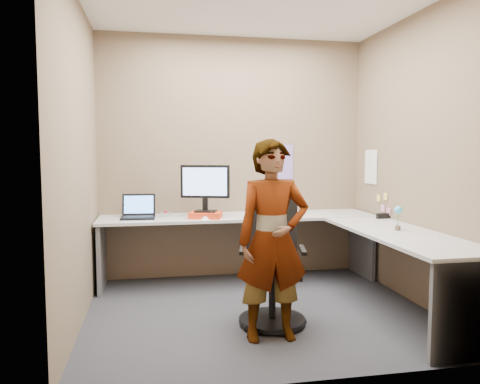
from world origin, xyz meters
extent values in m
plane|color=#29292F|center=(0.00, 0.00, 0.00)|extent=(3.00, 3.00, 0.00)
plane|color=brown|center=(0.00, 1.30, 1.35)|extent=(3.00, 0.00, 3.00)
plane|color=brown|center=(1.50, 0.00, 1.35)|extent=(0.00, 2.70, 2.70)
plane|color=brown|center=(-1.50, 0.00, 1.35)|extent=(0.00, 2.70, 2.70)
cube|color=#A9A9A9|center=(0.00, 0.98, 0.71)|extent=(2.96, 0.65, 0.03)
cube|color=#A9A9A9|center=(1.18, -0.32, 0.71)|extent=(0.65, 1.91, 0.03)
cube|color=#59595B|center=(-1.44, 0.98, 0.35)|extent=(0.04, 0.60, 0.70)
cube|color=#59595B|center=(1.44, 0.98, 0.35)|extent=(0.04, 0.60, 0.70)
cube|color=#59595B|center=(1.18, -1.24, 0.35)|extent=(0.60, 0.04, 0.70)
cube|color=red|center=(-0.37, 0.85, 0.76)|extent=(0.38, 0.32, 0.06)
cube|color=black|center=(-0.37, 0.85, 0.80)|extent=(0.25, 0.21, 0.02)
cube|color=black|center=(-0.37, 0.87, 0.87)|extent=(0.06, 0.06, 0.13)
cube|color=black|center=(-0.37, 0.87, 1.11)|extent=(0.50, 0.19, 0.34)
cube|color=#80A1DE|center=(-0.38, 0.85, 1.11)|extent=(0.44, 0.14, 0.29)
cube|color=black|center=(-1.06, 0.94, 0.74)|extent=(0.36, 0.27, 0.02)
cube|color=black|center=(-1.06, 1.06, 0.86)|extent=(0.35, 0.09, 0.22)
cube|color=#4886E5|center=(-1.06, 1.06, 0.86)|extent=(0.30, 0.07, 0.18)
cube|color=#B7B7BC|center=(-0.78, 1.00, 0.75)|extent=(0.12, 0.08, 0.04)
sphere|color=#AF0B22|center=(-0.78, 0.99, 0.78)|extent=(0.04, 0.04, 0.04)
cone|color=white|center=(-0.38, 0.75, 0.76)|extent=(0.10, 0.10, 0.06)
cube|color=black|center=(1.43, 0.47, 0.76)|extent=(0.15, 0.05, 0.05)
cylinder|color=brown|center=(1.20, -0.22, 0.75)|extent=(0.05, 0.05, 0.04)
cylinder|color=#338C3F|center=(1.20, -0.22, 0.84)|extent=(0.01, 0.01, 0.14)
sphere|color=#42BCEA|center=(1.20, -0.22, 0.91)|extent=(0.07, 0.07, 0.07)
cube|color=#846BB7|center=(0.55, 1.29, 1.30)|extent=(0.30, 0.01, 0.40)
cube|color=white|center=(1.49, 0.90, 1.25)|extent=(0.01, 0.28, 0.38)
cube|color=#F2E059|center=(1.49, 0.55, 0.95)|extent=(0.01, 0.07, 0.07)
cube|color=pink|center=(1.49, 0.60, 0.82)|extent=(0.01, 0.07, 0.07)
cube|color=pink|center=(1.49, 0.48, 0.80)|extent=(0.01, 0.07, 0.07)
cube|color=#F2E059|center=(1.49, 0.70, 0.92)|extent=(0.01, 0.07, 0.07)
cylinder|color=black|center=(0.04, -0.33, 0.04)|extent=(0.55, 0.55, 0.04)
cylinder|color=black|center=(0.04, -0.33, 0.25)|extent=(0.06, 0.06, 0.39)
cube|color=black|center=(0.04, -0.33, 0.46)|extent=(0.54, 0.54, 0.07)
cube|color=black|center=(0.08, -0.12, 0.78)|extent=(0.43, 0.14, 0.54)
cube|color=black|center=(-0.20, -0.28, 0.63)|extent=(0.10, 0.29, 0.03)
cube|color=black|center=(0.27, -0.39, 0.63)|extent=(0.10, 0.29, 0.03)
imported|color=#999399|center=(-0.03, -0.60, 0.76)|extent=(0.56, 0.37, 1.52)
camera|label=1|loc=(-0.92, -3.96, 1.43)|focal=35.00mm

